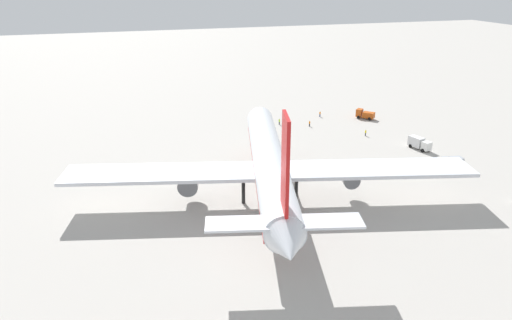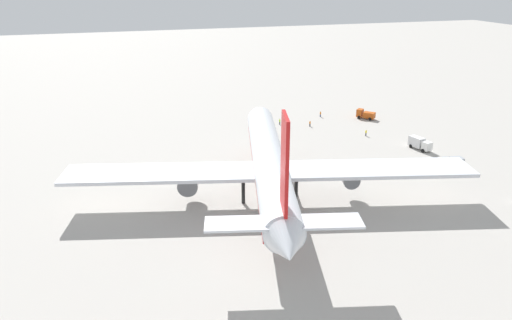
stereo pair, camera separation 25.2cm
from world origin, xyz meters
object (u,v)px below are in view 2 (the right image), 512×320
object	(u,v)px
ground_worker_0	(280,122)
ground_worker_3	(320,114)
service_truck_0	(453,162)
ground_worker_2	(366,133)
service_truck_3	(420,143)
airliner	(269,164)
ground_worker_1	(310,124)
service_truck_2	(365,114)

from	to	relation	value
ground_worker_0	ground_worker_3	xyz separation A→B (m)	(3.96, -14.82, -0.01)
service_truck_0	ground_worker_0	xyz separation A→B (m)	(43.17, 26.73, -0.51)
ground_worker_2	service_truck_3	bearing A→B (deg)	-150.09
ground_worker_0	airliner	bearing A→B (deg)	157.79
airliner	ground_worker_2	xyz separation A→B (m)	(29.54, -38.04, -6.53)
service_truck_3	ground_worker_1	world-z (taller)	service_truck_3
ground_worker_0	ground_worker_2	bearing A→B (deg)	-131.22
service_truck_2	ground_worker_1	world-z (taller)	service_truck_2
service_truck_0	service_truck_2	size ratio (longest dim) A/B	0.87
service_truck_0	ground_worker_3	world-z (taller)	service_truck_0
service_truck_2	ground_worker_3	world-z (taller)	service_truck_2
airliner	service_truck_2	distance (m)	64.24
service_truck_0	ground_worker_1	distance (m)	43.29
ground_worker_0	service_truck_0	bearing A→B (deg)	-148.24
ground_worker_1	service_truck_2	bearing A→B (deg)	-83.10
airliner	ground_worker_3	xyz separation A→B (m)	(50.26, -33.72, -6.53)
ground_worker_0	ground_worker_3	size ratio (longest dim) A/B	1.01
service_truck_2	service_truck_0	bearing A→B (deg)	179.45
ground_worker_1	ground_worker_3	distance (m)	10.77
service_truck_0	ground_worker_0	size ratio (longest dim) A/B	2.74
airliner	service_truck_0	xyz separation A→B (m)	(3.12, -45.64, -6.00)
ground_worker_0	ground_worker_1	xyz separation A→B (m)	(-4.23, -7.83, -0.05)
service_truck_3	ground_worker_0	distance (m)	40.38
service_truck_2	ground_worker_0	world-z (taller)	service_truck_2
service_truck_0	service_truck_3	size ratio (longest dim) A/B	0.75
ground_worker_2	ground_worker_3	world-z (taller)	ground_worker_3
ground_worker_3	ground_worker_0	bearing A→B (deg)	104.98
ground_worker_1	ground_worker_2	world-z (taller)	ground_worker_2
ground_worker_3	service_truck_2	bearing A→B (deg)	-115.46
service_truck_0	ground_worker_0	distance (m)	50.78
airliner	service_truck_2	bearing A→B (deg)	-46.04
airliner	ground_worker_3	bearing A→B (deg)	-33.86
airliner	ground_worker_0	distance (m)	50.43
service_truck_2	service_truck_3	size ratio (longest dim) A/B	0.86
ground_worker_2	service_truck_0	bearing A→B (deg)	-163.95
service_truck_2	ground_worker_2	world-z (taller)	service_truck_2
service_truck_0	ground_worker_2	world-z (taller)	service_truck_0
service_truck_0	ground_worker_2	bearing A→B (deg)	16.05
airliner	service_truck_2	xyz separation A→B (m)	(44.40, -46.03, -6.03)
ground_worker_0	service_truck_2	bearing A→B (deg)	-94.00
ground_worker_1	ground_worker_3	xyz separation A→B (m)	(8.20, -6.99, 0.04)
ground_worker_0	ground_worker_1	distance (m)	8.90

